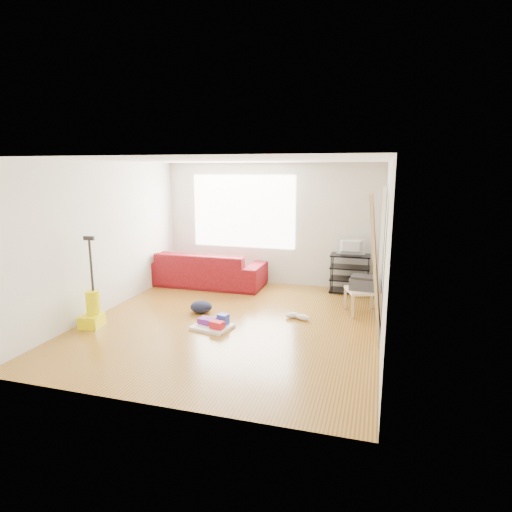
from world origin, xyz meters
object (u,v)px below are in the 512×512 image
(sofa, at_px, (206,285))
(backpack, at_px, (201,312))
(side_table, at_px, (363,293))
(cleaning_tray, at_px, (214,324))
(bucket, at_px, (246,290))
(vacuum, at_px, (92,310))
(tv_stand, at_px, (350,273))

(sofa, xyz_separation_m, backpack, (0.60, -1.65, 0.00))
(side_table, relative_size, cleaning_tray, 1.02)
(bucket, height_order, vacuum, vacuum)
(side_table, relative_size, bucket, 2.46)
(cleaning_tray, bearing_deg, tv_stand, 54.05)
(sofa, bearing_deg, vacuum, 74.56)
(bucket, relative_size, backpack, 0.71)
(vacuum, bearing_deg, bucket, 48.57)
(tv_stand, bearing_deg, vacuum, -141.75)
(bucket, bearing_deg, vacuum, -123.36)
(bucket, relative_size, vacuum, 0.19)
(side_table, distance_m, bucket, 2.43)
(tv_stand, bearing_deg, sofa, -175.52)
(sofa, relative_size, bucket, 9.26)
(bucket, distance_m, backpack, 1.53)
(side_table, bearing_deg, backpack, -164.32)
(side_table, bearing_deg, vacuum, -155.76)
(tv_stand, xyz_separation_m, vacuum, (-3.65, -2.96, -0.13))
(sofa, relative_size, cleaning_tray, 3.83)
(bucket, xyz_separation_m, cleaning_tray, (0.14, -2.11, 0.06))
(tv_stand, distance_m, bucket, 2.06)
(side_table, distance_m, cleaning_tray, 2.54)
(side_table, relative_size, backpack, 1.76)
(sofa, height_order, tv_stand, tv_stand)
(vacuum, bearing_deg, cleaning_tray, 5.44)
(tv_stand, distance_m, backpack, 3.02)
(sofa, bearing_deg, cleaning_tray, 115.41)
(cleaning_tray, bearing_deg, backpack, 127.57)
(side_table, bearing_deg, tv_stand, 104.19)
(sofa, bearing_deg, bucket, 170.78)
(side_table, distance_m, vacuum, 4.33)
(bucket, distance_m, vacuum, 3.06)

